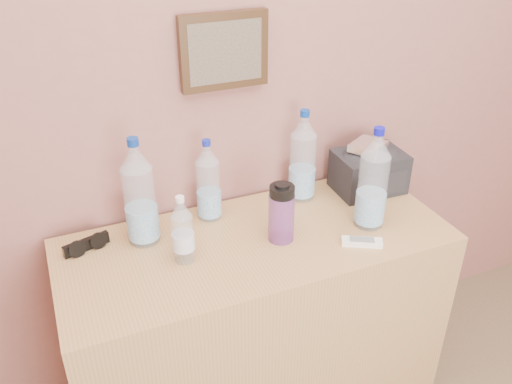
{
  "coord_description": "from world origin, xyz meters",
  "views": [
    {
      "loc": [
        -0.66,
        0.32,
        1.89
      ],
      "look_at": [
        -0.07,
        1.71,
        1.01
      ],
      "focal_mm": 38.0,
      "sensor_mm": 36.0,
      "label": 1
    }
  ],
  "objects_px": {
    "foil_packet": "(368,146)",
    "pet_large_a": "(208,184)",
    "sunglasses": "(86,244)",
    "pet_large_c": "(303,160)",
    "pet_large_b": "(140,197)",
    "toiletry_bag": "(369,169)",
    "pet_small": "(183,233)",
    "ac_remote": "(362,242)",
    "dresser": "(257,329)",
    "nalgene_bottle": "(281,212)",
    "pet_large_d": "(373,184)"
  },
  "relations": [
    {
      "from": "pet_large_d",
      "to": "toiletry_bag",
      "type": "relative_size",
      "value": 1.43
    },
    {
      "from": "nalgene_bottle",
      "to": "pet_large_c",
      "type": "bearing_deg",
      "value": 49.38
    },
    {
      "from": "dresser",
      "to": "ac_remote",
      "type": "relative_size",
      "value": 9.88
    },
    {
      "from": "pet_large_b",
      "to": "ac_remote",
      "type": "bearing_deg",
      "value": -25.1
    },
    {
      "from": "pet_large_d",
      "to": "dresser",
      "type": "bearing_deg",
      "value": 170.24
    },
    {
      "from": "ac_remote",
      "to": "toiletry_bag",
      "type": "distance_m",
      "value": 0.39
    },
    {
      "from": "dresser",
      "to": "pet_large_b",
      "type": "height_order",
      "value": "pet_large_b"
    },
    {
      "from": "toiletry_bag",
      "to": "dresser",
      "type": "bearing_deg",
      "value": -162.63
    },
    {
      "from": "foil_packet",
      "to": "pet_large_c",
      "type": "bearing_deg",
      "value": 168.73
    },
    {
      "from": "pet_large_b",
      "to": "sunglasses",
      "type": "relative_size",
      "value": 2.43
    },
    {
      "from": "pet_large_c",
      "to": "sunglasses",
      "type": "bearing_deg",
      "value": -177.96
    },
    {
      "from": "dresser",
      "to": "pet_large_a",
      "type": "distance_m",
      "value": 0.59
    },
    {
      "from": "pet_small",
      "to": "ac_remote",
      "type": "distance_m",
      "value": 0.6
    },
    {
      "from": "nalgene_bottle",
      "to": "ac_remote",
      "type": "relative_size",
      "value": 1.58
    },
    {
      "from": "pet_large_a",
      "to": "pet_large_c",
      "type": "distance_m",
      "value": 0.37
    },
    {
      "from": "nalgene_bottle",
      "to": "pet_large_d",
      "type": "bearing_deg",
      "value": -6.76
    },
    {
      "from": "sunglasses",
      "to": "ac_remote",
      "type": "distance_m",
      "value": 0.91
    },
    {
      "from": "pet_small",
      "to": "ac_remote",
      "type": "relative_size",
      "value": 1.73
    },
    {
      "from": "toiletry_bag",
      "to": "pet_large_c",
      "type": "bearing_deg",
      "value": 171.86
    },
    {
      "from": "sunglasses",
      "to": "toiletry_bag",
      "type": "distance_m",
      "value": 1.07
    },
    {
      "from": "sunglasses",
      "to": "foil_packet",
      "type": "distance_m",
      "value": 1.07
    },
    {
      "from": "pet_large_d",
      "to": "pet_large_b",
      "type": "bearing_deg",
      "value": 164.22
    },
    {
      "from": "dresser",
      "to": "toiletry_bag",
      "type": "height_order",
      "value": "toiletry_bag"
    },
    {
      "from": "pet_large_d",
      "to": "pet_small",
      "type": "xyz_separation_m",
      "value": [
        -0.66,
        0.05,
        -0.06
      ]
    },
    {
      "from": "foil_packet",
      "to": "pet_large_a",
      "type": "bearing_deg",
      "value": 175.17
    },
    {
      "from": "pet_large_b",
      "to": "pet_small",
      "type": "height_order",
      "value": "pet_large_b"
    },
    {
      "from": "pet_large_b",
      "to": "pet_large_c",
      "type": "distance_m",
      "value": 0.62
    },
    {
      "from": "pet_large_b",
      "to": "toiletry_bag",
      "type": "relative_size",
      "value": 1.46
    },
    {
      "from": "sunglasses",
      "to": "foil_packet",
      "type": "xyz_separation_m",
      "value": [
        1.05,
        -0.02,
        0.17
      ]
    },
    {
      "from": "dresser",
      "to": "sunglasses",
      "type": "distance_m",
      "value": 0.71
    },
    {
      "from": "pet_large_a",
      "to": "sunglasses",
      "type": "relative_size",
      "value": 1.96
    },
    {
      "from": "dresser",
      "to": "ac_remote",
      "type": "distance_m",
      "value": 0.55
    },
    {
      "from": "sunglasses",
      "to": "foil_packet",
      "type": "bearing_deg",
      "value": -17.22
    },
    {
      "from": "pet_small",
      "to": "sunglasses",
      "type": "height_order",
      "value": "pet_small"
    },
    {
      "from": "ac_remote",
      "to": "toiletry_bag",
      "type": "height_order",
      "value": "toiletry_bag"
    },
    {
      "from": "pet_large_a",
      "to": "nalgene_bottle",
      "type": "xyz_separation_m",
      "value": [
        0.18,
        -0.22,
        -0.03
      ]
    },
    {
      "from": "foil_packet",
      "to": "pet_large_b",
      "type": "bearing_deg",
      "value": 179.96
    },
    {
      "from": "pet_large_d",
      "to": "foil_packet",
      "type": "bearing_deg",
      "value": 61.2
    },
    {
      "from": "pet_large_c",
      "to": "dresser",
      "type": "bearing_deg",
      "value": -144.19
    },
    {
      "from": "pet_large_c",
      "to": "foil_packet",
      "type": "height_order",
      "value": "pet_large_c"
    },
    {
      "from": "pet_large_c",
      "to": "ac_remote",
      "type": "bearing_deg",
      "value": -82.97
    },
    {
      "from": "dresser",
      "to": "pet_small",
      "type": "distance_m",
      "value": 0.58
    },
    {
      "from": "pet_large_b",
      "to": "foil_packet",
      "type": "bearing_deg",
      "value": -0.04
    },
    {
      "from": "pet_large_a",
      "to": "pet_small",
      "type": "distance_m",
      "value": 0.26
    },
    {
      "from": "pet_large_b",
      "to": "pet_small",
      "type": "relative_size",
      "value": 1.61
    },
    {
      "from": "ac_remote",
      "to": "sunglasses",
      "type": "bearing_deg",
      "value": -172.4
    },
    {
      "from": "pet_large_a",
      "to": "ac_remote",
      "type": "height_order",
      "value": "pet_large_a"
    },
    {
      "from": "nalgene_bottle",
      "to": "pet_large_b",
      "type": "bearing_deg",
      "value": 157.86
    },
    {
      "from": "pet_large_d",
      "to": "pet_small",
      "type": "bearing_deg",
      "value": 175.21
    },
    {
      "from": "nalgene_bottle",
      "to": "foil_packet",
      "type": "distance_m",
      "value": 0.48
    }
  ]
}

